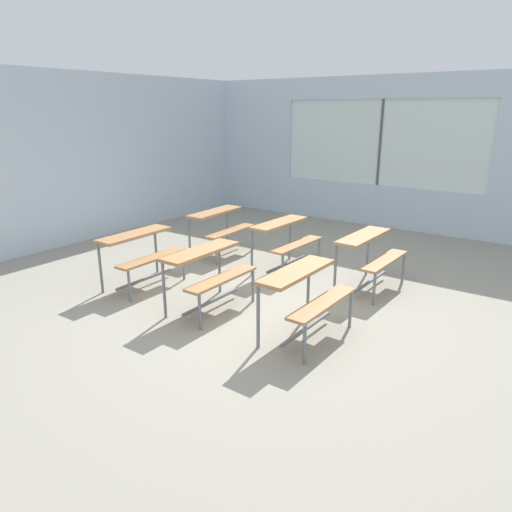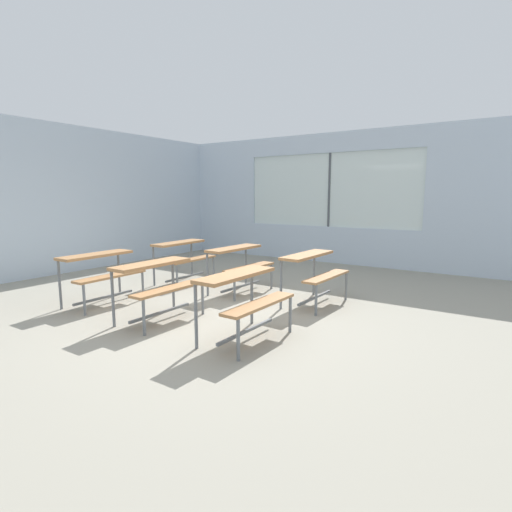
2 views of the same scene
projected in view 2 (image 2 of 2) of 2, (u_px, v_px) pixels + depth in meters
ground at (207, 321)px, 5.18m from camera, size 10.00×9.00×0.05m
wall_back at (21, 200)px, 7.42m from camera, size 10.00×0.12×3.00m
wall_right at (355, 201)px, 9.00m from camera, size 0.12×9.00×3.00m
desk_bench_r0c0 at (244, 290)px, 4.37m from camera, size 1.11×0.61×0.74m
desk_bench_r0c1 at (314, 266)px, 5.81m from camera, size 1.12×0.62×0.74m
desk_bench_r1c0 at (158, 277)px, 5.07m from camera, size 1.10×0.60×0.74m
desk_bench_r1c1 at (239, 258)px, 6.54m from camera, size 1.12×0.64×0.74m
desk_bench_r2c0 at (101, 266)px, 5.82m from camera, size 1.11×0.60×0.74m
desk_bench_r2c1 at (183, 252)px, 7.29m from camera, size 1.11×0.62×0.74m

